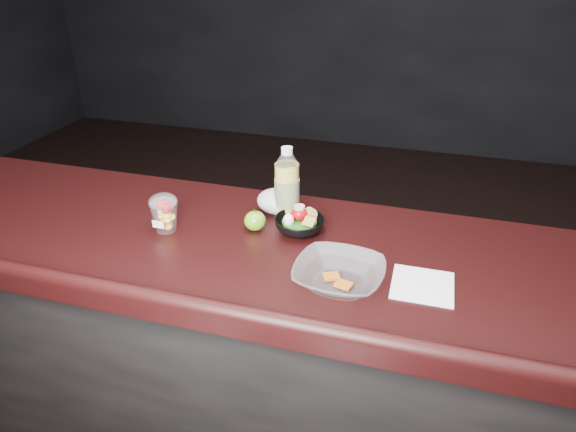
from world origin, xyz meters
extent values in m
cube|color=black|center=(0.00, 0.30, 0.49)|extent=(4.00, 0.65, 0.98)
cube|color=black|center=(0.00, 0.30, 1.00)|extent=(4.06, 0.71, 0.04)
cylinder|color=gold|center=(0.03, 0.48, 1.11)|extent=(0.08, 0.08, 0.19)
cylinder|color=white|center=(0.03, 0.48, 1.11)|extent=(0.08, 0.08, 0.19)
cone|color=white|center=(0.03, 0.48, 1.23)|extent=(0.08, 0.08, 0.03)
cylinder|color=white|center=(0.03, 0.48, 1.25)|extent=(0.04, 0.04, 0.02)
cylinder|color=#072D99|center=(0.03, 0.48, 1.11)|extent=(0.08, 0.08, 0.09)
ellipsoid|color=white|center=(-0.31, 0.29, 1.12)|extent=(0.09, 0.09, 0.05)
ellipsoid|color=#307F0E|center=(-0.05, 0.37, 1.05)|extent=(0.07, 0.07, 0.06)
cylinder|color=black|center=(-0.05, 0.37, 1.09)|extent=(0.01, 0.01, 0.01)
ellipsoid|color=silver|center=(-0.01, 0.51, 1.06)|extent=(0.14, 0.11, 0.08)
sphere|color=silver|center=(0.02, 0.52, 1.09)|extent=(0.06, 0.06, 0.06)
imported|color=black|center=(0.09, 0.40, 1.04)|extent=(0.16, 0.16, 0.05)
cylinder|color=#0F470C|center=(0.09, 0.40, 1.05)|extent=(0.11, 0.11, 0.01)
ellipsoid|color=#A6070B|center=(0.09, 0.41, 1.08)|extent=(0.05, 0.05, 0.04)
cylinder|color=beige|center=(0.09, 0.41, 1.10)|extent=(0.03, 0.03, 0.01)
ellipsoid|color=white|center=(0.06, 0.37, 1.07)|extent=(0.03, 0.03, 0.04)
imported|color=silver|center=(0.27, 0.16, 1.05)|extent=(0.25, 0.25, 0.06)
cube|color=#990F0C|center=(0.24, 0.17, 1.03)|extent=(0.05, 0.05, 0.01)
cube|color=#990F0C|center=(0.28, 0.14, 1.03)|extent=(0.05, 0.04, 0.01)
cube|color=white|center=(0.48, 0.21, 1.02)|extent=(0.16, 0.16, 0.00)
camera|label=1|loc=(0.45, -0.95, 1.82)|focal=32.00mm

